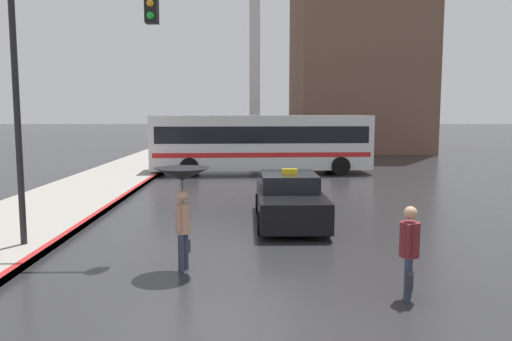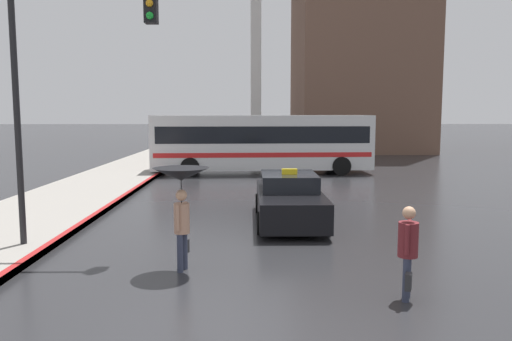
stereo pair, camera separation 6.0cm
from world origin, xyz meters
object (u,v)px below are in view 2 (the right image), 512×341
(taxi, at_px, (289,200))
(traffic_light, at_px, (69,62))
(monument_cross, at_px, (256,8))
(city_bus, at_px, (262,141))
(pedestrian_with_umbrella, at_px, (181,187))
(pedestrian_man, at_px, (408,247))

(taxi, xyz_separation_m, traffic_light, (-5.13, -3.00, 3.60))
(taxi, bearing_deg, monument_cross, -88.89)
(city_bus, relative_size, pedestrian_with_umbrella, 5.55)
(pedestrian_with_umbrella, distance_m, traffic_light, 3.97)
(city_bus, distance_m, pedestrian_man, 18.26)
(taxi, bearing_deg, traffic_light, 30.31)
(pedestrian_man, bearing_deg, city_bus, -151.07)
(pedestrian_man, xyz_separation_m, traffic_light, (-6.63, 3.15, 3.34))
(taxi, distance_m, city_bus, 12.05)
(pedestrian_with_umbrella, bearing_deg, pedestrian_man, -95.98)
(traffic_light, relative_size, monument_cross, 0.29)
(taxi, xyz_separation_m, monument_cross, (-0.57, 29.41, 11.45))
(taxi, relative_size, pedestrian_with_umbrella, 2.27)
(pedestrian_with_umbrella, height_order, traffic_light, traffic_light)
(taxi, relative_size, monument_cross, 0.22)
(city_bus, height_order, monument_cross, monument_cross)
(city_bus, xyz_separation_m, pedestrian_man, (1.99, -18.13, -0.78))
(city_bus, distance_m, pedestrian_with_umbrella, 16.61)
(taxi, xyz_separation_m, pedestrian_man, (1.50, -6.14, 0.26))
(monument_cross, bearing_deg, taxi, -88.89)
(taxi, height_order, pedestrian_man, pedestrian_man)
(city_bus, xyz_separation_m, pedestrian_with_umbrella, (-2.01, -16.49, -0.00))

